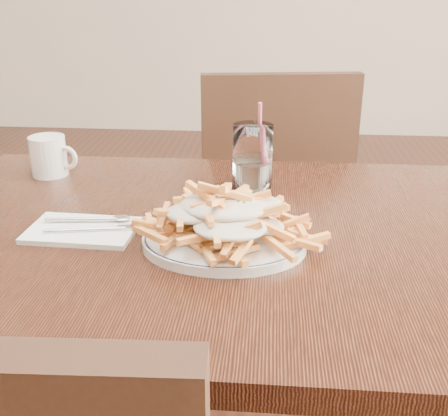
# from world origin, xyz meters

# --- Properties ---
(table) EXTENTS (1.20, 0.80, 0.75)m
(table) POSITION_xyz_m (0.00, 0.00, 0.67)
(table) COLOR black
(table) RESTS_ON ground
(chair_far) EXTENTS (0.48, 0.48, 0.93)m
(chair_far) POSITION_xyz_m (0.07, 0.71, 0.53)
(chair_far) COLOR black
(chair_far) RESTS_ON ground
(fries_plate) EXTENTS (0.33, 0.30, 0.02)m
(fries_plate) POSITION_xyz_m (-0.01, -0.07, 0.76)
(fries_plate) COLOR white
(fries_plate) RESTS_ON table
(loaded_fries) EXTENTS (0.29, 0.25, 0.08)m
(loaded_fries) POSITION_xyz_m (-0.01, -0.07, 0.81)
(loaded_fries) COLOR #F29D4A
(loaded_fries) RESTS_ON fries_plate
(napkin) EXTENTS (0.19, 0.13, 0.01)m
(napkin) POSITION_xyz_m (-0.26, -0.04, 0.75)
(napkin) COLOR white
(napkin) RESTS_ON table
(cutlery) EXTENTS (0.18, 0.08, 0.01)m
(cutlery) POSITION_xyz_m (-0.26, -0.03, 0.76)
(cutlery) COLOR silver
(cutlery) RESTS_ON napkin
(water_glass) EXTENTS (0.08, 0.08, 0.18)m
(water_glass) POSITION_xyz_m (0.02, 0.22, 0.81)
(water_glass) COLOR white
(water_glass) RESTS_ON table
(coffee_mug) EXTENTS (0.11, 0.08, 0.09)m
(coffee_mug) POSITION_xyz_m (-0.43, 0.26, 0.79)
(coffee_mug) COLOR white
(coffee_mug) RESTS_ON table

